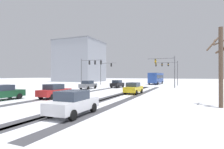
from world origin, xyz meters
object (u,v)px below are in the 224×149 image
Objects in this scene: traffic_signal_near_left at (89,66)px; car_red_fourth at (54,91)px; car_black_lead at (117,84)px; office_building_far_left_block at (80,61)px; traffic_signal_far_right at (168,67)px; bus_oncoming at (156,78)px; bare_tree_sidewalk_near at (221,64)px; car_white_sixth at (73,103)px; car_dark_green_fifth at (3,92)px; traffic_signal_far_left at (105,69)px; traffic_signal_near_right at (167,67)px; car_grey_second at (88,85)px; car_yellow_cab_third at (133,88)px.

traffic_signal_near_left is 1.58× the size of car_red_fourth.
office_building_far_left_block is at bearing 134.03° from car_black_lead.
bus_oncoming is at bearing 125.95° from traffic_signal_far_right.
traffic_signal_far_right is at bearing 55.33° from car_black_lead.
traffic_signal_far_right is 7.38m from bus_oncoming.
car_red_fourth is 16.88m from bare_tree_sidewalk_near.
car_white_sixth is (7.19, -6.39, 0.00)m from car_red_fourth.
car_white_sixth is 12.06m from bare_tree_sidewalk_near.
car_dark_green_fifth is 1.01× the size of car_white_sixth.
traffic_signal_far_left is 1.56× the size of car_black_lead.
bus_oncoming is (-4.01, 5.53, -2.79)m from traffic_signal_far_right.
traffic_signal_far_right is at bearing 102.34° from bare_tree_sidewalk_near.
traffic_signal_near_right is at bearing 106.97° from bare_tree_sidewalk_near.
traffic_signal_near_left is 1.56× the size of car_black_lead.
office_building_far_left_block is (-23.29, 31.37, 4.22)m from traffic_signal_near_left.
car_grey_second and car_yellow_cab_third have the same top height.
traffic_signal_near_left is at bearing 117.86° from car_grey_second.
traffic_signal_near_left is 7.80m from car_black_lead.
traffic_signal_near_right is 1.56× the size of car_grey_second.
bus_oncoming is at bearing 105.62° from traffic_signal_near_right.
traffic_signal_near_left is 39.30m from office_building_far_left_block.
car_grey_second and car_white_sixth have the same top height.
bare_tree_sidewalk_near is at bearing -73.65° from bus_oncoming.
bus_oncoming reaches higher than car_yellow_cab_third.
bus_oncoming is 1.69× the size of bare_tree_sidewalk_near.
car_black_lead is at bearing -124.67° from traffic_signal_far_right.
bare_tree_sidewalk_near reaches higher than traffic_signal_far_left.
car_grey_second is at bearing -124.47° from traffic_signal_far_right.
car_yellow_cab_third is 1.01× the size of car_white_sixth.
traffic_signal_near_right is 50.01m from office_building_far_left_block.
bus_oncoming is 0.61× the size of office_building_far_left_block.
traffic_signal_far_right reaches higher than bus_oncoming.
traffic_signal_far_left is at bearing 130.34° from bare_tree_sidewalk_near.
car_red_fourth is (-10.49, -20.73, -3.57)m from traffic_signal_near_right.
traffic_signal_far_left is 36.82m from bare_tree_sidewalk_near.
traffic_signal_far_right is 1.00× the size of traffic_signal_near_right.
car_white_sixth is (0.09, -14.57, 0.00)m from car_yellow_cab_third.
bare_tree_sidewalk_near is (6.15, -20.15, -0.82)m from traffic_signal_near_right.
traffic_signal_near_left reaches higher than car_black_lead.
traffic_signal_far_right is 38.73m from car_dark_green_fifth.
car_grey_second is 24.08m from bare_tree_sidewalk_near.
car_white_sixth is 68.02m from office_building_far_left_block.
traffic_signal_far_right is 1.56× the size of car_yellow_cab_third.
traffic_signal_near_right is 1.56× the size of car_dark_green_fifth.
traffic_signal_near_right is (0.86, -11.87, -0.39)m from traffic_signal_far_right.
car_dark_green_fifth is at bearing -133.13° from car_yellow_cab_third.
bare_tree_sidewalk_near is (16.31, -18.58, 2.75)m from car_black_lead.
car_red_fourth is at bearing -91.01° from car_black_lead.
bare_tree_sidewalk_near is at bearing -73.03° from traffic_signal_near_right.
car_red_fourth is 38.56m from bus_oncoming.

